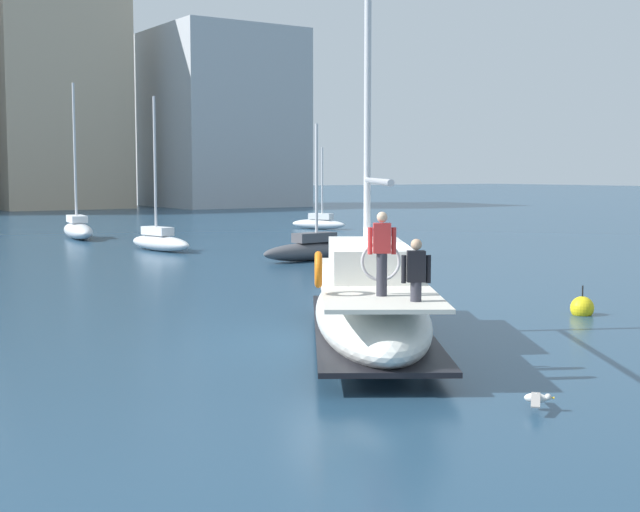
# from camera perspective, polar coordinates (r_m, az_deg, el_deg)

# --- Properties ---
(ground_plane) EXTENTS (400.00, 400.00, 0.00)m
(ground_plane) POSITION_cam_1_polar(r_m,az_deg,el_deg) (20.19, 1.62, -5.41)
(ground_plane) COLOR navy
(main_sailboat) EXTENTS (7.19, 9.38, 13.98)m
(main_sailboat) POSITION_cam_1_polar(r_m,az_deg,el_deg) (19.66, 3.21, -3.00)
(main_sailboat) COLOR white
(main_sailboat) RESTS_ON ground
(moored_sloop_far) EXTENTS (2.60, 4.06, 5.41)m
(moored_sloop_far) POSITION_cam_1_polar(r_m,az_deg,el_deg) (59.42, -0.08, 2.17)
(moored_sloop_far) COLOR silver
(moored_sloop_far) RESTS_ON ground
(moored_catamaran) EXTENTS (2.21, 5.80, 8.82)m
(moored_catamaran) POSITION_cam_1_polar(r_m,az_deg,el_deg) (52.64, -15.22, 1.74)
(moored_catamaran) COLOR silver
(moored_catamaran) RESTS_ON ground
(moored_cutter_left) EXTENTS (1.83, 4.77, 7.39)m
(moored_cutter_left) POSITION_cam_1_polar(r_m,az_deg,el_deg) (43.61, -10.20, 1.02)
(moored_cutter_left) COLOR silver
(moored_cutter_left) RESTS_ON ground
(moored_ketch_distant) EXTENTS (4.97, 1.67, 5.84)m
(moored_ketch_distant) POSITION_cam_1_polar(r_m,az_deg,el_deg) (38.24, -0.60, 0.47)
(moored_ketch_distant) COLOR #4C4C51
(moored_ketch_distant) RESTS_ON ground
(seagull) EXTENTS (0.79, 0.74, 0.16)m
(seagull) POSITION_cam_1_polar(r_m,az_deg,el_deg) (14.73, 13.69, -8.79)
(seagull) COLOR silver
(seagull) RESTS_ON ground
(mooring_buoy) EXTENTS (0.62, 0.62, 0.91)m
(mooring_buoy) POSITION_cam_1_polar(r_m,az_deg,el_deg) (24.70, 16.40, -3.20)
(mooring_buoy) COLOR yellow
(mooring_buoy) RESTS_ON ground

